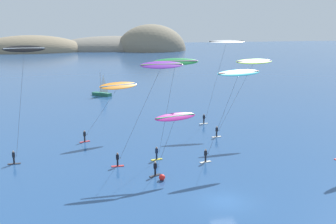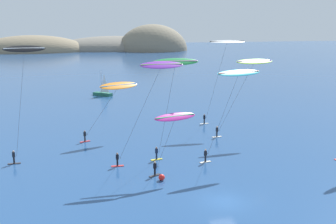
{
  "view_description": "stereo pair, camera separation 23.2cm",
  "coord_description": "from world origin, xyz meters",
  "px_view_note": "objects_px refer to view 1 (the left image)",
  "views": [
    {
      "loc": [
        -14.44,
        -35.68,
        17.14
      ],
      "look_at": [
        -1.74,
        16.48,
        5.53
      ],
      "focal_mm": 45.0,
      "sensor_mm": 36.0,
      "label": 1
    },
    {
      "loc": [
        -14.21,
        -35.73,
        17.14
      ],
      "look_at": [
        -1.74,
        16.48,
        5.53
      ],
      "focal_mm": 45.0,
      "sensor_mm": 36.0,
      "label": 2
    }
  ],
  "objects_px": {
    "kitesurfer_cyan": "(237,79)",
    "kitesurfer_black": "(23,61)",
    "sailboat_near": "(101,93)",
    "kitesurfer_white": "(225,47)",
    "kitesurfer_lime": "(252,66)",
    "kitesurfer_green": "(174,70)",
    "marker_buoy": "(162,177)",
    "kitesurfer_magenta": "(174,122)",
    "kitesurfer_purple": "(158,73)",
    "kitesurfer_orange": "(117,89)"
  },
  "relations": [
    {
      "from": "kitesurfer_green",
      "to": "kitesurfer_purple",
      "type": "distance_m",
      "value": 2.49
    },
    {
      "from": "kitesurfer_lime",
      "to": "kitesurfer_white",
      "type": "relative_size",
      "value": 0.83
    },
    {
      "from": "sailboat_near",
      "to": "kitesurfer_cyan",
      "type": "relative_size",
      "value": 0.5
    },
    {
      "from": "kitesurfer_white",
      "to": "marker_buoy",
      "type": "bearing_deg",
      "value": -124.34
    },
    {
      "from": "kitesurfer_white",
      "to": "marker_buoy",
      "type": "relative_size",
      "value": 20.17
    },
    {
      "from": "kitesurfer_cyan",
      "to": "kitesurfer_orange",
      "type": "relative_size",
      "value": 1.21
    },
    {
      "from": "kitesurfer_lime",
      "to": "kitesurfer_orange",
      "type": "bearing_deg",
      "value": 169.78
    },
    {
      "from": "marker_buoy",
      "to": "kitesurfer_white",
      "type": "bearing_deg",
      "value": 55.66
    },
    {
      "from": "kitesurfer_purple",
      "to": "marker_buoy",
      "type": "bearing_deg",
      "value": -98.91
    },
    {
      "from": "kitesurfer_white",
      "to": "sailboat_near",
      "type": "bearing_deg",
      "value": 119.14
    },
    {
      "from": "sailboat_near",
      "to": "kitesurfer_green",
      "type": "bearing_deg",
      "value": -84.06
    },
    {
      "from": "kitesurfer_cyan",
      "to": "kitesurfer_orange",
      "type": "bearing_deg",
      "value": 134.02
    },
    {
      "from": "kitesurfer_lime",
      "to": "kitesurfer_purple",
      "type": "bearing_deg",
      "value": -148.97
    },
    {
      "from": "kitesurfer_green",
      "to": "marker_buoy",
      "type": "relative_size",
      "value": 18.25
    },
    {
      "from": "kitesurfer_green",
      "to": "kitesurfer_white",
      "type": "bearing_deg",
      "value": 51.95
    },
    {
      "from": "kitesurfer_green",
      "to": "kitesurfer_purple",
      "type": "relative_size",
      "value": 1.02
    },
    {
      "from": "kitesurfer_lime",
      "to": "sailboat_near",
      "type": "bearing_deg",
      "value": 115.77
    },
    {
      "from": "kitesurfer_cyan",
      "to": "kitesurfer_purple",
      "type": "relative_size",
      "value": 0.9
    },
    {
      "from": "kitesurfer_black",
      "to": "kitesurfer_purple",
      "type": "distance_m",
      "value": 15.97
    },
    {
      "from": "kitesurfer_white",
      "to": "kitesurfer_purple",
      "type": "distance_m",
      "value": 23.42
    },
    {
      "from": "sailboat_near",
      "to": "kitesurfer_white",
      "type": "xyz_separation_m",
      "value": [
        18.1,
        -32.46,
        12.24
      ]
    },
    {
      "from": "kitesurfer_orange",
      "to": "kitesurfer_white",
      "type": "bearing_deg",
      "value": 12.69
    },
    {
      "from": "kitesurfer_green",
      "to": "kitesurfer_orange",
      "type": "relative_size",
      "value": 1.37
    },
    {
      "from": "kitesurfer_black",
      "to": "kitesurfer_green",
      "type": "xyz_separation_m",
      "value": [
        17.67,
        -2.67,
        -1.23
      ]
    },
    {
      "from": "kitesurfer_magenta",
      "to": "marker_buoy",
      "type": "xyz_separation_m",
      "value": [
        -1.86,
        -2.23,
        -5.66
      ]
    },
    {
      "from": "kitesurfer_cyan",
      "to": "kitesurfer_black",
      "type": "distance_m",
      "value": 25.76
    },
    {
      "from": "kitesurfer_orange",
      "to": "kitesurfer_white",
      "type": "relative_size",
      "value": 0.66
    },
    {
      "from": "kitesurfer_orange",
      "to": "kitesurfer_black",
      "type": "bearing_deg",
      "value": -141.07
    },
    {
      "from": "kitesurfer_cyan",
      "to": "kitesurfer_orange",
      "type": "xyz_separation_m",
      "value": [
        -13.27,
        13.74,
        -2.86
      ]
    },
    {
      "from": "kitesurfer_lime",
      "to": "kitesurfer_purple",
      "type": "relative_size",
      "value": 0.93
    },
    {
      "from": "kitesurfer_cyan",
      "to": "kitesurfer_orange",
      "type": "height_order",
      "value": "kitesurfer_cyan"
    },
    {
      "from": "kitesurfer_magenta",
      "to": "marker_buoy",
      "type": "bearing_deg",
      "value": -129.96
    },
    {
      "from": "kitesurfer_green",
      "to": "kitesurfer_black",
      "type": "bearing_deg",
      "value": 171.41
    },
    {
      "from": "kitesurfer_cyan",
      "to": "marker_buoy",
      "type": "xyz_separation_m",
      "value": [
        -10.8,
        -5.68,
        -9.82
      ]
    },
    {
      "from": "kitesurfer_cyan",
      "to": "kitesurfer_magenta",
      "type": "relative_size",
      "value": 1.62
    },
    {
      "from": "kitesurfer_orange",
      "to": "kitesurfer_magenta",
      "type": "bearing_deg",
      "value": -75.85
    },
    {
      "from": "kitesurfer_magenta",
      "to": "kitesurfer_black",
      "type": "relative_size",
      "value": 0.48
    },
    {
      "from": "kitesurfer_orange",
      "to": "marker_buoy",
      "type": "xyz_separation_m",
      "value": [
        2.47,
        -19.42,
        -6.97
      ]
    },
    {
      "from": "kitesurfer_orange",
      "to": "kitesurfer_white",
      "type": "distance_m",
      "value": 19.86
    },
    {
      "from": "kitesurfer_black",
      "to": "kitesurfer_orange",
      "type": "xyz_separation_m",
      "value": [
        12.06,
        9.74,
        -5.26
      ]
    },
    {
      "from": "sailboat_near",
      "to": "kitesurfer_cyan",
      "type": "bearing_deg",
      "value": -75.78
    },
    {
      "from": "kitesurfer_black",
      "to": "marker_buoy",
      "type": "height_order",
      "value": "kitesurfer_black"
    },
    {
      "from": "kitesurfer_lime",
      "to": "kitesurfer_black",
      "type": "bearing_deg",
      "value": -169.12
    },
    {
      "from": "sailboat_near",
      "to": "kitesurfer_orange",
      "type": "distance_m",
      "value": 37.26
    },
    {
      "from": "kitesurfer_lime",
      "to": "kitesurfer_green",
      "type": "xyz_separation_m",
      "value": [
        -14.32,
        -8.82,
        0.82
      ]
    },
    {
      "from": "kitesurfer_green",
      "to": "kitesurfer_lime",
      "type": "bearing_deg",
      "value": 31.62
    },
    {
      "from": "kitesurfer_orange",
      "to": "kitesurfer_green",
      "type": "bearing_deg",
      "value": -65.7
    },
    {
      "from": "kitesurfer_orange",
      "to": "kitesurfer_purple",
      "type": "height_order",
      "value": "kitesurfer_purple"
    },
    {
      "from": "kitesurfer_magenta",
      "to": "kitesurfer_green",
      "type": "distance_m",
      "value": 7.28
    },
    {
      "from": "sailboat_near",
      "to": "kitesurfer_lime",
      "type": "height_order",
      "value": "kitesurfer_lime"
    }
  ]
}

